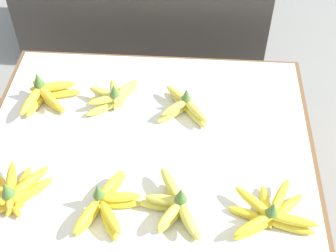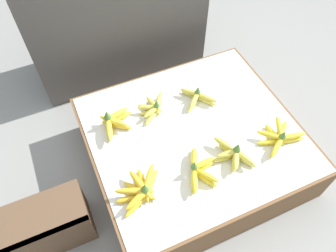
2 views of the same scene
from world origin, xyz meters
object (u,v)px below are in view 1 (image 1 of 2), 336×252
object	(u,v)px
banana_bunch_middle_left	(46,94)
banana_bunch_middle_midright	(183,106)
banana_bunch_front_right	(270,214)
banana_bunch_front_left	(8,195)
banana_bunch_front_midleft	(107,205)
banana_bunch_middle_midleft	(112,97)
banana_bunch_front_midright	(174,206)

from	to	relation	value
banana_bunch_middle_left	banana_bunch_middle_midright	world-z (taller)	banana_bunch_middle_left
banana_bunch_middle_left	banana_bunch_front_right	bearing A→B (deg)	-30.11
banana_bunch_front_left	banana_bunch_middle_left	bearing A→B (deg)	89.19
banana_bunch_front_midleft	banana_bunch_middle_left	xyz separation A→B (m)	(-0.26, 0.40, 0.00)
banana_bunch_middle_left	banana_bunch_middle_midleft	bearing A→B (deg)	2.93
banana_bunch_middle_left	banana_bunch_middle_midleft	distance (m)	0.22
banana_bunch_middle_midright	banana_bunch_front_midleft	bearing A→B (deg)	-115.74
banana_bunch_front_midleft	banana_bunch_middle_left	world-z (taller)	banana_bunch_middle_left
banana_bunch_front_left	banana_bunch_middle_midright	xyz separation A→B (m)	(0.45, 0.37, -0.00)
banana_bunch_front_right	banana_bunch_middle_left	bearing A→B (deg)	149.89
banana_bunch_front_midleft	banana_bunch_middle_midright	world-z (taller)	banana_bunch_front_midleft
banana_bunch_middle_left	banana_bunch_middle_midright	xyz separation A→B (m)	(0.45, -0.02, -0.01)
banana_bunch_front_midright	banana_bunch_middle_left	world-z (taller)	banana_bunch_middle_left
banana_bunch_front_midright	banana_bunch_front_right	world-z (taller)	banana_bunch_front_midright
banana_bunch_front_right	banana_bunch_middle_midright	bearing A→B (deg)	122.42
banana_bunch_front_midright	banana_bunch_middle_left	size ratio (longest dim) A/B	1.23
banana_bunch_front_left	banana_bunch_front_midleft	world-z (taller)	banana_bunch_front_left
banana_bunch_middle_left	banana_bunch_middle_midright	bearing A→B (deg)	-2.33
banana_bunch_front_midleft	banana_bunch_front_midright	bearing A→B (deg)	2.05
banana_bunch_middle_left	banana_bunch_front_left	bearing A→B (deg)	-90.81
banana_bunch_front_midleft	banana_bunch_front_midright	size ratio (longest dim) A/B	1.06
banana_bunch_front_midright	banana_bunch_front_midleft	bearing A→B (deg)	-177.95
banana_bunch_middle_midleft	banana_bunch_front_left	bearing A→B (deg)	-118.99
banana_bunch_middle_left	banana_bunch_middle_midright	distance (m)	0.45
banana_bunch_front_midright	banana_bunch_front_right	size ratio (longest dim) A/B	0.92
banana_bunch_front_left	banana_bunch_front_midleft	bearing A→B (deg)	-3.06
banana_bunch_front_midleft	banana_bunch_middle_left	distance (m)	0.48
banana_bunch_front_left	banana_bunch_middle_left	distance (m)	0.39
banana_bunch_front_midright	banana_bunch_middle_midright	bearing A→B (deg)	88.71
banana_bunch_front_midright	banana_bunch_middle_midleft	size ratio (longest dim) A/B	1.27
banana_bunch_front_left	banana_bunch_middle_midright	bearing A→B (deg)	39.24
banana_bunch_front_midleft	banana_bunch_front_right	distance (m)	0.43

